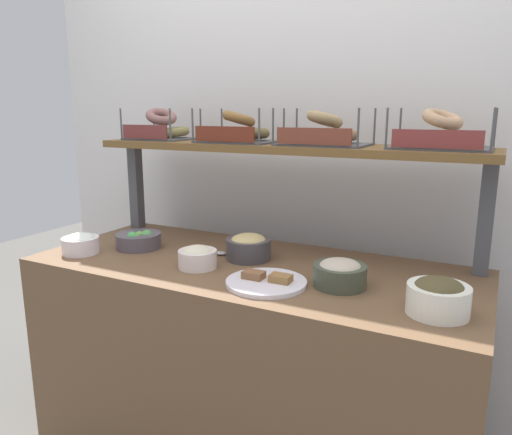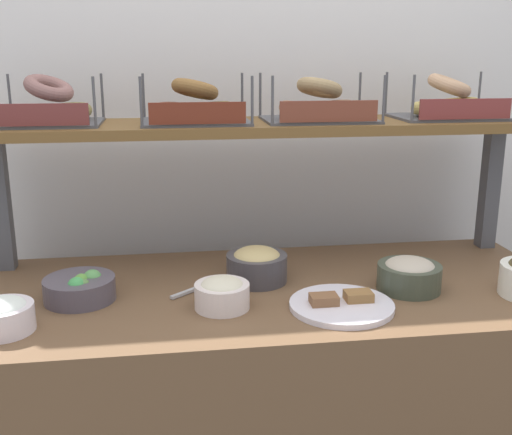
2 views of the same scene
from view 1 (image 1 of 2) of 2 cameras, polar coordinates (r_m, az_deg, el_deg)
The scene contains 17 objects.
back_wall at distance 2.23m, azimuth 5.98°, elevation 7.02°, with size 2.86×0.06×2.40m, color silver.
deli_counter at distance 1.98m, azimuth -0.66°, elevation -17.30°, with size 1.66×0.70×0.85m, color brown.
shelf_riser_left at distance 2.41m, azimuth -13.96°, elevation 3.53°, with size 0.05×0.05×0.40m, color #4C4C51.
shelf_riser_right at distance 1.82m, azimuth 25.49°, elevation -0.12°, with size 0.05×0.05×0.40m, color #4C4C51.
upper_shelf at distance 1.97m, azimuth 3.01°, elevation 8.25°, with size 1.62×0.32×0.03m, color brown.
bowl_chocolate_spread at distance 1.46m, azimuth 20.71°, elevation -8.68°, with size 0.17×0.17×0.11m.
bowl_potato_salad at distance 1.77m, azimuth -6.91°, elevation -4.62°, with size 0.14×0.14×0.08m.
bowl_tuna_salad at distance 1.60m, azimuth 9.87°, elevation -6.47°, with size 0.17×0.17×0.09m.
bowl_cream_cheese at distance 2.06m, azimuth -20.00°, elevation -2.88°, with size 0.15×0.15×0.08m.
bowl_veggie_mix at distance 2.07m, azimuth -13.66°, elevation -2.59°, with size 0.19×0.19×0.08m.
bowl_hummus at distance 1.86m, azimuth -0.90°, elevation -3.44°, with size 0.17×0.17×0.10m.
serving_plate_white at distance 1.60m, azimuth 1.23°, elevation -7.59°, with size 0.27×0.27×0.04m.
serving_spoon_near_plate at distance 1.92m, azimuth -5.31°, elevation -4.30°, with size 0.15×0.12×0.01m.
bagel_basket_poppy at distance 2.29m, azimuth -11.14°, elevation 10.18°, with size 0.29×0.26×0.15m.
bagel_basket_cinnamon_raisin at distance 2.04m, azimuth -2.12°, elevation 10.13°, with size 0.32×0.26×0.14m.
bagel_basket_everything at distance 1.89m, azimuth 7.97°, elevation 9.83°, with size 0.34×0.25×0.14m.
bagel_basket_sesame at distance 1.81m, azimuth 20.93°, elevation 9.05°, with size 0.34×0.24×0.14m.
Camera 1 is at (0.81, -1.52, 1.41)m, focal length 33.90 mm.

